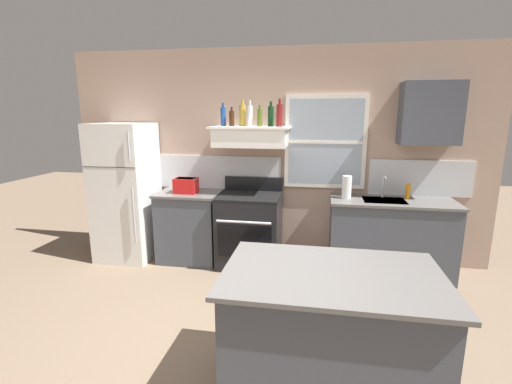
# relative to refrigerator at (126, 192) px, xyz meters

# --- Properties ---
(ground_plane) EXTENTS (16.00, 16.00, 0.00)m
(ground_plane) POSITION_rel_refrigerator_xyz_m (1.90, -1.84, -0.89)
(ground_plane) COLOR #7A6651
(back_wall) EXTENTS (5.40, 0.11, 2.70)m
(back_wall) POSITION_rel_refrigerator_xyz_m (1.93, 0.39, 0.46)
(back_wall) COLOR tan
(back_wall) RESTS_ON ground_plane
(refrigerator) EXTENTS (0.70, 0.72, 1.78)m
(refrigerator) POSITION_rel_refrigerator_xyz_m (0.00, 0.00, 0.00)
(refrigerator) COLOR white
(refrigerator) RESTS_ON ground_plane
(counter_left_of_stove) EXTENTS (0.79, 0.63, 0.91)m
(counter_left_of_stove) POSITION_rel_refrigerator_xyz_m (0.85, 0.06, -0.43)
(counter_left_of_stove) COLOR #474C56
(counter_left_of_stove) RESTS_ON ground_plane
(toaster) EXTENTS (0.30, 0.20, 0.19)m
(toaster) POSITION_rel_refrigerator_xyz_m (0.83, 0.00, 0.12)
(toaster) COLOR red
(toaster) RESTS_ON counter_left_of_stove
(stove_range) EXTENTS (0.76, 0.69, 1.09)m
(stove_range) POSITION_rel_refrigerator_xyz_m (1.65, 0.02, -0.42)
(stove_range) COLOR black
(stove_range) RESTS_ON ground_plane
(range_hood_shelf) EXTENTS (0.96, 0.52, 0.24)m
(range_hood_shelf) POSITION_rel_refrigerator_xyz_m (1.65, 0.12, 0.73)
(range_hood_shelf) COLOR white
(bottle_blue_liqueur) EXTENTS (0.07, 0.07, 0.28)m
(bottle_blue_liqueur) POSITION_rel_refrigerator_xyz_m (1.30, 0.14, 0.97)
(bottle_blue_liqueur) COLOR #1E478C
(bottle_blue_liqueur) RESTS_ON range_hood_shelf
(bottle_brown_stout) EXTENTS (0.06, 0.06, 0.23)m
(bottle_brown_stout) POSITION_rel_refrigerator_xyz_m (1.42, 0.10, 0.95)
(bottle_brown_stout) COLOR #381E0F
(bottle_brown_stout) RESTS_ON range_hood_shelf
(bottle_champagne_gold_foil) EXTENTS (0.08, 0.08, 0.31)m
(bottle_champagne_gold_foil) POSITION_rel_refrigerator_xyz_m (1.54, 0.17, 0.99)
(bottle_champagne_gold_foil) COLOR #B29333
(bottle_champagne_gold_foil) RESTS_ON range_hood_shelf
(bottle_clear_tall) EXTENTS (0.06, 0.06, 0.31)m
(bottle_clear_tall) POSITION_rel_refrigerator_xyz_m (1.64, 0.12, 0.99)
(bottle_clear_tall) COLOR silver
(bottle_clear_tall) RESTS_ON range_hood_shelf
(bottle_olive_oil_square) EXTENTS (0.06, 0.06, 0.25)m
(bottle_olive_oil_square) POSITION_rel_refrigerator_xyz_m (1.76, 0.12, 0.96)
(bottle_olive_oil_square) COLOR #4C601E
(bottle_olive_oil_square) RESTS_ON range_hood_shelf
(bottle_dark_green_wine) EXTENTS (0.07, 0.07, 0.30)m
(bottle_dark_green_wine) POSITION_rel_refrigerator_xyz_m (1.89, 0.16, 0.98)
(bottle_dark_green_wine) COLOR #143819
(bottle_dark_green_wine) RESTS_ON range_hood_shelf
(bottle_red_label_wine) EXTENTS (0.07, 0.07, 0.32)m
(bottle_red_label_wine) POSITION_rel_refrigerator_xyz_m (2.01, 0.07, 0.99)
(bottle_red_label_wine) COLOR maroon
(bottle_red_label_wine) RESTS_ON range_hood_shelf
(counter_right_with_sink) EXTENTS (1.43, 0.63, 0.91)m
(counter_right_with_sink) POSITION_rel_refrigerator_xyz_m (3.35, 0.06, -0.43)
(counter_right_with_sink) COLOR #474C56
(counter_right_with_sink) RESTS_ON ground_plane
(sink_faucet) EXTENTS (0.03, 0.17, 0.28)m
(sink_faucet) POSITION_rel_refrigerator_xyz_m (3.25, 0.16, 0.20)
(sink_faucet) COLOR silver
(sink_faucet) RESTS_ON counter_right_with_sink
(paper_towel_roll) EXTENTS (0.11, 0.11, 0.27)m
(paper_towel_roll) POSITION_rel_refrigerator_xyz_m (2.82, 0.06, 0.16)
(paper_towel_roll) COLOR white
(paper_towel_roll) RESTS_ON counter_right_with_sink
(dish_soap_bottle) EXTENTS (0.06, 0.06, 0.18)m
(dish_soap_bottle) POSITION_rel_refrigerator_xyz_m (3.53, 0.16, 0.11)
(dish_soap_bottle) COLOR orange
(dish_soap_bottle) RESTS_ON counter_right_with_sink
(kitchen_island) EXTENTS (1.40, 0.90, 0.91)m
(kitchen_island) POSITION_rel_refrigerator_xyz_m (2.60, -2.06, -0.43)
(kitchen_island) COLOR #474C56
(kitchen_island) RESTS_ON ground_plane
(upper_cabinet_right) EXTENTS (0.64, 0.32, 0.70)m
(upper_cabinet_right) POSITION_rel_refrigerator_xyz_m (3.70, 0.20, 1.01)
(upper_cabinet_right) COLOR #474C56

